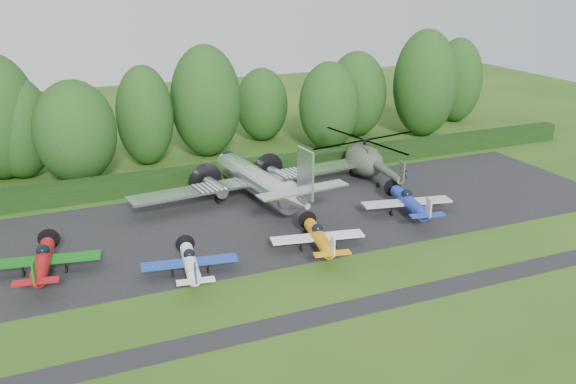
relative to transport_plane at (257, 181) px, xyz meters
name	(u,v)px	position (x,y,z in m)	size (l,w,h in m)	color
ground	(282,276)	(-3.69, -14.35, -2.05)	(160.00, 160.00, 0.00)	#244D15
apron	(235,225)	(-3.69, -4.35, -2.05)	(70.00, 18.00, 0.01)	black
taxiway_verge	(319,316)	(-3.69, -20.35, -2.05)	(70.00, 2.00, 0.00)	black
hedgerow	(199,186)	(-3.69, 6.65, -2.05)	(90.00, 1.60, 2.00)	black
transport_plane	(257,181)	(0.00, 0.00, 0.00)	(22.95, 17.60, 7.36)	silver
light_plane_red	(43,261)	(-18.96, -7.89, -0.82)	(7.69, 8.09, 2.96)	#A70F13
light_plane_white	(190,263)	(-9.57, -11.98, -0.98)	(6.71, 7.06, 2.58)	white
light_plane_orange	(319,237)	(0.50, -11.75, -0.90)	(7.18, 7.55, 2.76)	orange
light_plane_blue	(409,202)	(10.81, -8.30, -0.78)	(7.92, 8.33, 3.04)	#1C35AB
helicopter	(365,157)	(12.50, 2.38, 0.13)	(12.62, 14.78, 4.07)	#394132
sign_board	(445,143)	(25.21, 6.15, -0.74)	(3.45, 0.13, 1.94)	#3F3326
tree_1	(329,106)	(14.05, 13.57, 3.06)	(6.96, 6.96, 10.24)	black
tree_2	(19,128)	(-19.24, 16.34, 3.14)	(6.73, 6.73, 10.40)	black
tree_3	(145,116)	(-6.72, 15.96, 3.31)	(6.08, 6.08, 10.76)	black
tree_4	(357,94)	(20.04, 17.76, 3.25)	(7.37, 7.37, 10.62)	black
tree_5	(262,105)	(8.42, 20.45, 2.38)	(6.29, 6.29, 8.88)	black
tree_6	(206,101)	(0.26, 16.63, 4.17)	(7.81, 7.81, 12.47)	black
tree_7	(425,83)	(27.80, 14.44, 4.57)	(7.87, 7.87, 13.26)	black
tree_9	(75,132)	(-14.22, 12.60, 3.07)	(8.02, 8.02, 10.26)	black
tree_10	(457,80)	(36.41, 19.18, 3.62)	(6.68, 6.68, 11.37)	black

